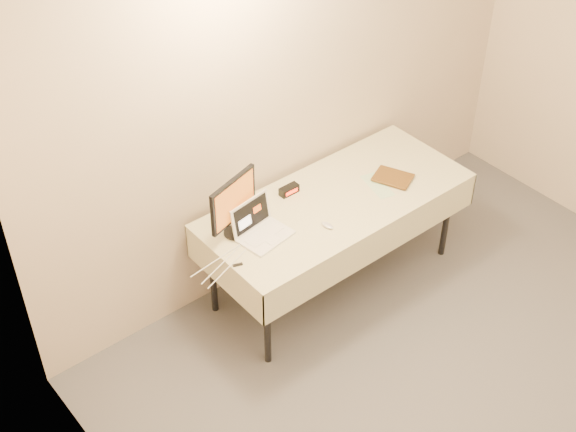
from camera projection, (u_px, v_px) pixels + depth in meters
back_wall at (293, 91)px, 5.17m from camera, size 4.00×0.10×2.70m
table at (336, 206)px, 5.33m from camera, size 1.86×0.81×0.74m
laptop at (259, 227)px, 4.97m from camera, size 0.35×0.30×0.22m
monitor at (233, 203)px, 4.86m from camera, size 0.40×0.18×0.42m
book at (389, 172)px, 5.31m from camera, size 0.18×0.10×0.25m
alarm_clock at (289, 190)px, 5.32m from camera, size 0.14×0.06×0.06m
clicker at (327, 225)px, 5.06m from camera, size 0.06×0.10×0.02m
paper_form at (377, 186)px, 5.40m from camera, size 0.18×0.30×0.00m
usb_dongle at (238, 265)px, 4.78m from camera, size 0.06×0.04×0.01m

